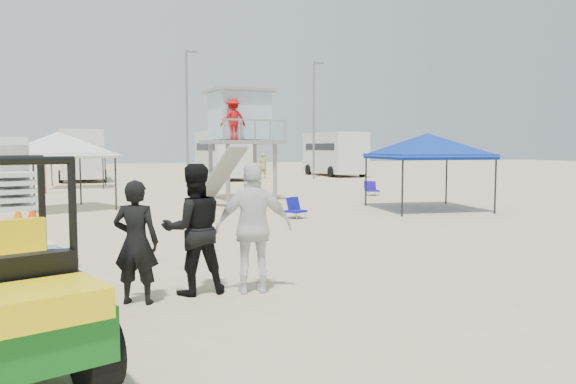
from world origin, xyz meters
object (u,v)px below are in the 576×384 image
object	(u,v)px
man_left	(136,242)
canopy_blue	(427,137)
surf_trailer	(17,248)
lifeguard_tower	(239,120)

from	to	relation	value
man_left	canopy_blue	world-z (taller)	canopy_blue
surf_trailer	canopy_blue	distance (m)	14.76
man_left	lifeguard_tower	bearing A→B (deg)	-87.27
man_left	surf_trailer	bearing A→B (deg)	12.52
surf_trailer	lifeguard_tower	size ratio (longest dim) A/B	0.57
canopy_blue	surf_trailer	bearing A→B (deg)	-145.73
surf_trailer	lifeguard_tower	bearing A→B (deg)	63.50
surf_trailer	lifeguard_tower	xyz separation A→B (m)	(7.07, 14.18, 2.47)
canopy_blue	man_left	bearing A→B (deg)	-141.09
lifeguard_tower	canopy_blue	xyz separation A→B (m)	(5.05, -5.92, -0.79)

